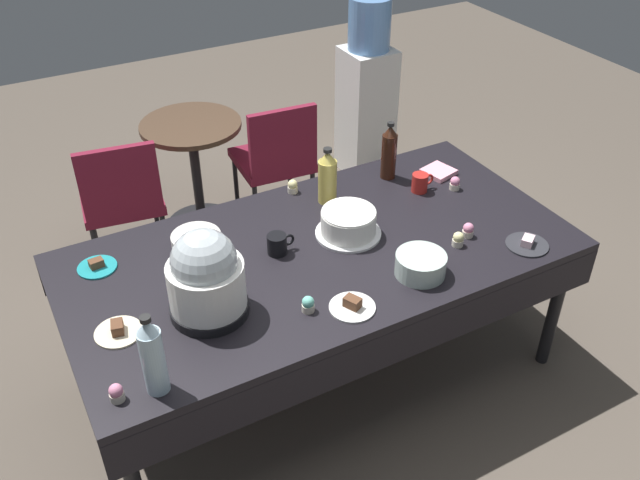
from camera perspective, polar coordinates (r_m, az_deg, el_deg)
The scene contains 26 objects.
ground at distance 3.48m, azimuth 0.00°, elevation -10.78°, with size 9.00×9.00×0.00m, color brown.
potluck_table at distance 3.02m, azimuth 0.00°, elevation -1.73°, with size 2.20×1.10×0.75m.
frosted_layer_cake at distance 3.04m, azimuth 2.37°, elevation 1.39°, with size 0.30×0.30×0.12m.
slow_cooker at distance 2.59m, azimuth -9.44°, elevation -3.07°, with size 0.30×0.30×0.37m.
glass_salad_bowl at distance 2.85m, azimuth 8.33°, elevation -2.03°, with size 0.21×0.21×0.09m, color #B2C6BC.
ceramic_snack_bowl at distance 3.00m, azimuth -10.18°, elevation -0.20°, with size 0.21×0.21×0.08m, color silver.
dessert_plate_teal at distance 3.02m, azimuth -17.99°, elevation -2.07°, with size 0.16×0.16×0.04m.
dessert_plate_cream at distance 2.67m, azimuth -16.38°, elevation -7.22°, with size 0.18×0.18×0.05m.
dessert_plate_charcoal at distance 3.13m, azimuth 16.79°, elevation -0.29°, with size 0.19×0.19×0.04m.
dessert_plate_white at distance 2.67m, azimuth 2.69°, elevation -5.46°, with size 0.18×0.18×0.05m.
cupcake_vanilla at distance 2.65m, azimuth -0.99°, elevation -5.35°, with size 0.05×0.05×0.07m.
cupcake_lemon at distance 3.04m, azimuth 11.37°, elevation 0.05°, with size 0.05×0.05×0.07m.
cupcake_mint at distance 3.36m, azimuth -2.28°, elevation 4.46°, with size 0.05×0.05×0.07m.
cupcake_berry at distance 3.11m, azimuth 12.17°, elevation 0.80°, with size 0.05×0.05×0.07m.
cupcake_rose at distance 2.43m, azimuth -16.51°, elevation -12.05°, with size 0.05×0.05×0.07m.
cupcake_cocoa at distance 3.44m, azimuth 11.11°, elevation 4.62°, with size 0.05×0.05×0.07m.
soda_bottle_ginger_ale at distance 3.23m, azimuth 0.62°, elevation 5.21°, with size 0.09×0.09×0.28m.
soda_bottle_water at distance 2.34m, azimuth -13.70°, elevation -9.36°, with size 0.08×0.08×0.33m.
soda_bottle_cola at distance 3.44m, azimuth 5.74°, elevation 7.25°, with size 0.08×0.08×0.30m.
coffee_mug_red at distance 3.39m, azimuth 8.31°, elevation 4.73°, with size 0.12×0.08×0.09m.
coffee_mug_black at distance 2.94m, azimuth -3.53°, elevation -0.33°, with size 0.13×0.09×0.09m.
paper_napkin_stack at distance 3.57m, azimuth 9.79°, elevation 5.60°, with size 0.14×0.14×0.02m, color pink.
maroon_chair_left at distance 3.99m, azimuth -16.13°, elevation 3.54°, with size 0.50×0.50×0.85m.
maroon_chair_right at distance 4.23m, azimuth -3.64°, elevation 6.96°, with size 0.47×0.47×0.85m.
round_cafe_table at distance 4.28m, azimuth -10.38°, elevation 6.84°, with size 0.60×0.60×0.72m.
water_cooler at distance 4.83m, azimuth 3.88°, elevation 12.05°, with size 0.32×0.32×1.24m.
Camera 1 is at (-1.15, -2.10, 2.52)m, focal length 38.63 mm.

